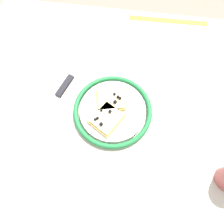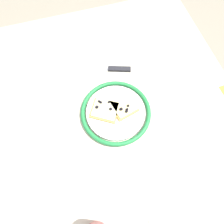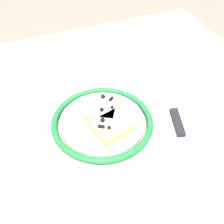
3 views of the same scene
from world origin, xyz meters
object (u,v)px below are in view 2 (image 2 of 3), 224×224
at_px(plate, 116,112).
at_px(pizza_slice_near, 123,106).
at_px(knife, 111,69).
at_px(fork, 135,163).
at_px(pizza_slice_far, 105,110).
at_px(dining_table, 114,124).

height_order(plate, pizza_slice_near, pizza_slice_near).
relative_size(knife, fork, 1.16).
distance_m(plate, pizza_slice_far, 0.04).
relative_size(pizza_slice_near, pizza_slice_far, 0.87).
height_order(pizza_slice_near, pizza_slice_far, same).
bearing_deg(dining_table, knife, -13.50).
height_order(pizza_slice_near, fork, pizza_slice_near).
height_order(dining_table, knife, knife).
relative_size(dining_table, fork, 5.49).
xyz_separation_m(plate, knife, (0.19, -0.04, -0.00)).
bearing_deg(plate, pizza_slice_far, 68.89).
relative_size(dining_table, knife, 4.74).
height_order(dining_table, plate, plate).
bearing_deg(knife, plate, 168.45).
bearing_deg(pizza_slice_far, dining_table, -133.87).
height_order(plate, knife, plate).
bearing_deg(pizza_slice_near, knife, -2.34).
xyz_separation_m(dining_table, plate, (0.01, -0.01, 0.09)).
distance_m(dining_table, knife, 0.22).
xyz_separation_m(plate, pizza_slice_near, (0.01, -0.03, 0.01)).
xyz_separation_m(dining_table, pizza_slice_near, (0.02, -0.04, 0.10)).
xyz_separation_m(pizza_slice_near, pizza_slice_far, (0.00, 0.07, -0.00)).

